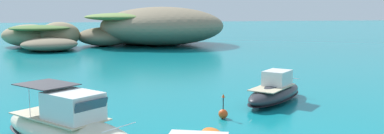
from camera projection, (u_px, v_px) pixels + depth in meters
The scene contains 5 objects.
islet_large at pixel (152, 29), 76.33m from camera, with size 30.10×28.10×6.86m.
islet_small at pixel (42, 36), 69.93m from camera, with size 16.61×21.23×4.30m.
motorboat_charcoal at pixel (275, 92), 29.09m from camera, with size 6.89×6.70×2.19m.
motorboat_cream at pixel (69, 129), 19.47m from camera, with size 7.90×8.77×2.85m.
channel_buoy at pixel (223, 113), 24.75m from camera, with size 0.56×0.56×1.48m.
Camera 1 is at (-9.57, -14.00, 6.43)m, focal length 39.18 mm.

